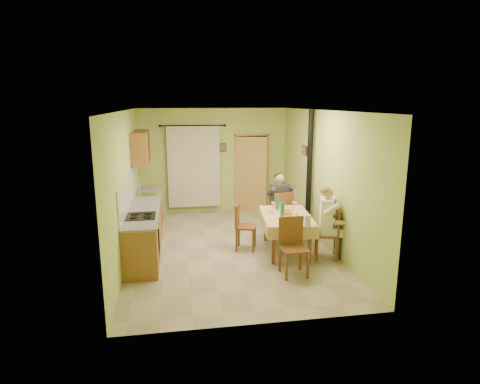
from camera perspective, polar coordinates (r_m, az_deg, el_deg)
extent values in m
cube|color=tan|center=(8.45, -1.58, -7.84)|extent=(4.00, 6.00, 0.01)
cube|color=#BED56D|center=(11.00, -3.76, 4.51)|extent=(4.00, 0.04, 2.80)
cube|color=#BED56D|center=(5.19, 2.87, -4.85)|extent=(4.00, 0.04, 2.80)
cube|color=#BED56D|center=(8.05, -15.90, 1.01)|extent=(0.04, 6.00, 2.80)
cube|color=#BED56D|center=(8.56, 11.76, 1.91)|extent=(0.04, 6.00, 2.80)
cube|color=white|center=(7.91, -1.70, 11.51)|extent=(4.00, 6.00, 0.04)
cube|color=brown|center=(8.64, -13.25, -4.63)|extent=(0.60, 3.60, 0.88)
cube|color=gray|center=(8.52, -13.40, -1.67)|extent=(0.64, 3.64, 0.04)
cube|color=white|center=(8.47, -15.44, 0.43)|extent=(0.02, 3.60, 0.66)
cube|color=silver|center=(9.29, -13.09, -0.37)|extent=(0.42, 0.42, 0.03)
cube|color=black|center=(7.55, -13.90, -3.36)|extent=(0.52, 0.56, 0.02)
cube|color=black|center=(7.67, -11.49, -6.70)|extent=(0.01, 0.55, 0.55)
cube|color=brown|center=(9.62, -13.94, 6.29)|extent=(0.35, 1.40, 0.70)
cylinder|color=black|center=(10.75, -6.73, 9.35)|extent=(1.70, 0.04, 0.04)
cube|color=silver|center=(10.88, -6.59, 3.57)|extent=(1.40, 0.06, 2.20)
cube|color=black|center=(11.19, 1.63, 2.76)|extent=(0.84, 0.03, 2.06)
cube|color=tan|center=(11.10, -0.63, 2.68)|extent=(0.06, 0.06, 2.12)
cube|color=tan|center=(11.27, 3.90, 2.81)|extent=(0.06, 0.06, 2.12)
cube|color=tan|center=(11.05, 1.68, 8.17)|extent=(0.96, 0.06, 0.06)
cube|color=tan|center=(11.05, 1.67, 2.58)|extent=(0.79, 0.30, 2.04)
cube|color=#DCB378|center=(8.05, 6.62, -3.41)|extent=(1.11, 1.65, 0.04)
cube|color=#DCB378|center=(7.36, 7.59, -5.91)|extent=(0.93, 0.12, 0.22)
cube|color=#DCB378|center=(8.82, 5.78, -2.70)|extent=(0.93, 0.12, 0.22)
cube|color=#DCB378|center=(8.02, 3.29, -4.23)|extent=(0.19, 1.55, 0.22)
cube|color=#DCB378|center=(8.18, 9.84, -4.08)|extent=(0.19, 1.55, 0.22)
cylinder|color=white|center=(8.69, 5.87, -1.99)|extent=(0.25, 0.25, 0.02)
ellipsoid|color=#CC7233|center=(8.69, 5.88, -1.85)|extent=(0.12, 0.12, 0.05)
cylinder|color=white|center=(7.49, 7.48, -4.45)|extent=(0.25, 0.25, 0.02)
ellipsoid|color=#CC7233|center=(7.48, 7.48, -4.30)|extent=(0.12, 0.12, 0.05)
cylinder|color=white|center=(7.75, 8.90, -3.91)|extent=(0.25, 0.25, 0.02)
ellipsoid|color=#CC7233|center=(7.74, 8.90, -3.76)|extent=(0.12, 0.12, 0.05)
cylinder|color=white|center=(8.17, 4.31, -2.91)|extent=(0.25, 0.25, 0.02)
ellipsoid|color=#CC7233|center=(8.17, 4.31, -2.76)|extent=(0.12, 0.12, 0.05)
cylinder|color=#FF9245|center=(8.09, 6.57, -2.90)|extent=(0.26, 0.26, 0.08)
cylinder|color=white|center=(7.53, 7.31, -4.36)|extent=(0.28, 0.28, 0.02)
cube|color=tan|center=(7.53, 7.36, -4.19)|extent=(0.07, 0.07, 0.03)
cube|color=tan|center=(7.54, 7.28, -4.16)|extent=(0.06, 0.07, 0.03)
cube|color=tan|center=(7.55, 7.73, -4.14)|extent=(0.07, 0.07, 0.03)
cube|color=tan|center=(7.53, 6.99, -4.17)|extent=(0.06, 0.04, 0.03)
cube|color=tan|center=(7.58, 7.24, -4.07)|extent=(0.07, 0.06, 0.03)
cylinder|color=silver|center=(7.92, 8.06, -3.21)|extent=(0.07, 0.07, 0.10)
cylinder|color=silver|center=(8.42, 7.42, -2.22)|extent=(0.07, 0.07, 0.10)
cylinder|color=white|center=(7.31, 9.61, -4.05)|extent=(0.11, 0.11, 0.22)
cylinder|color=silver|center=(7.30, 9.62, -3.82)|extent=(0.02, 0.02, 0.30)
cube|color=brown|center=(9.12, 5.63, -3.15)|extent=(0.53, 0.53, 0.04)
cube|color=brown|center=(8.87, 6.24, -1.75)|extent=(0.46, 0.12, 0.52)
cube|color=brown|center=(7.06, 7.70, -8.02)|extent=(0.46, 0.46, 0.04)
cube|color=brown|center=(7.15, 7.24, -5.42)|extent=(0.44, 0.06, 0.51)
cube|color=brown|center=(7.91, 12.23, -5.89)|extent=(0.53, 0.53, 0.04)
cube|color=brown|center=(7.86, 13.73, -4.09)|extent=(0.16, 0.42, 0.49)
cube|color=brown|center=(8.19, 0.84, -4.96)|extent=(0.50, 0.50, 0.04)
cube|color=brown|center=(8.14, -0.40, -3.25)|extent=(0.16, 0.39, 0.45)
cube|color=#38333D|center=(9.01, 5.91, -2.83)|extent=(0.42, 0.46, 0.16)
cube|color=#38333D|center=(9.04, 5.61, -0.48)|extent=(0.43, 0.29, 0.54)
sphere|color=tan|center=(8.95, 5.69, 1.93)|extent=(0.21, 0.21, 0.21)
ellipsoid|color=black|center=(8.98, 5.59, 2.23)|extent=(0.21, 0.21, 0.16)
cube|color=white|center=(7.90, 12.98, -5.35)|extent=(0.49, 0.46, 0.16)
cube|color=white|center=(7.79, 12.16, -2.89)|extent=(0.32, 0.45, 0.54)
sphere|color=tan|center=(7.69, 12.37, -0.09)|extent=(0.21, 0.21, 0.21)
ellipsoid|color=olive|center=(7.68, 12.08, 0.21)|extent=(0.21, 0.21, 0.16)
cylinder|color=black|center=(9.08, 9.82, 2.60)|extent=(0.12, 0.12, 2.80)
cylinder|color=black|center=(9.37, 9.53, -4.94)|extent=(0.24, 0.24, 0.30)
cube|color=black|center=(10.95, -2.46, 6.34)|extent=(0.19, 0.03, 0.23)
cube|color=brown|center=(9.60, 9.15, 5.88)|extent=(0.03, 0.31, 0.21)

